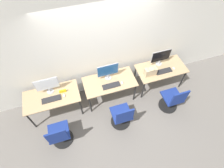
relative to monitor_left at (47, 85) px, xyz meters
name	(u,v)px	position (x,y,z in m)	size (l,w,h in m)	color
ground_plane	(113,107)	(1.40, -0.47, -0.96)	(20.00, 20.00, 0.00)	slate
wall_back	(103,48)	(1.40, 0.31, 0.44)	(12.00, 0.05, 2.80)	silver
desk_left	(52,98)	(0.00, -0.14, -0.33)	(1.27, 0.65, 0.70)	tan
monitor_left	(47,85)	(0.00, 0.00, 0.00)	(0.52, 0.16, 0.45)	#B2B2B7
keyboard_left	(51,99)	(0.00, -0.23, -0.25)	(0.43, 0.15, 0.02)	#262628
mouse_left	(64,95)	(0.29, -0.22, -0.24)	(0.06, 0.09, 0.03)	silver
office_chair_left	(60,135)	(0.01, -0.98, -0.58)	(0.48, 0.48, 0.91)	black
desk_center	(110,83)	(1.40, -0.14, -0.33)	(1.27, 0.65, 0.70)	tan
monitor_center	(108,71)	(1.40, -0.02, 0.00)	(0.52, 0.16, 0.45)	#B2B2B7
keyboard_center	(111,86)	(1.40, -0.28, -0.25)	(0.43, 0.15, 0.02)	#262628
mouse_center	(122,83)	(1.67, -0.28, -0.24)	(0.06, 0.09, 0.03)	silver
office_chair_center	(122,117)	(1.44, -0.97, -0.58)	(0.48, 0.48, 0.91)	black
desk_right	(161,70)	(2.81, -0.14, -0.33)	(1.27, 0.65, 0.70)	tan
monitor_right	(161,57)	(2.81, 0.02, 0.00)	(0.52, 0.16, 0.45)	#B2B2B7
keyboard_right	(164,71)	(2.81, -0.26, -0.25)	(0.43, 0.15, 0.02)	#262628
mouse_right	(174,68)	(3.10, -0.25, -0.24)	(0.06, 0.09, 0.03)	silver
office_chair_right	(172,100)	(2.79, -0.93, -0.58)	(0.48, 0.48, 0.91)	black
handbag	(150,72)	(2.43, -0.24, -0.14)	(0.30, 0.18, 0.25)	tan
placard_left	(63,91)	(0.28, -0.11, -0.22)	(0.16, 0.03, 0.08)	yellow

